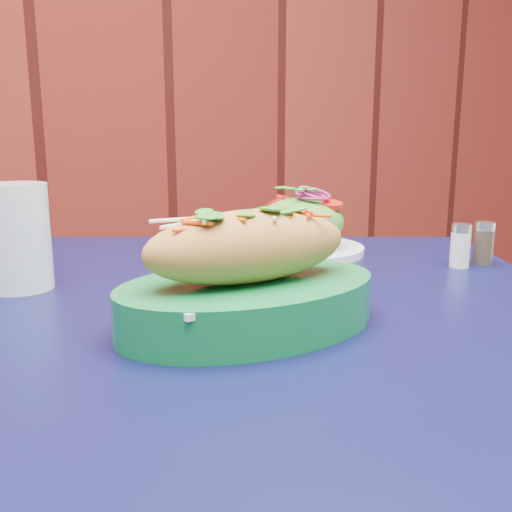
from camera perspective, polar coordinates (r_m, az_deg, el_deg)
name	(u,v)px	position (r m, az deg, el deg)	size (l,w,h in m)	color
cafe_table	(240,364)	(0.71, -1.59, -10.79)	(1.06, 1.06, 0.75)	black
banh_mi_basket	(249,280)	(0.57, -0.68, -2.42)	(0.29, 0.20, 0.13)	#0E7033
salad_plate	(299,228)	(0.92, 4.36, 2.86)	(0.21, 0.21, 0.11)	white
water_glass	(16,237)	(0.76, -22.84, 1.76)	(0.08, 0.08, 0.13)	silver
salt_shaker	(460,246)	(0.88, 19.76, 0.98)	(0.03, 0.03, 0.06)	white
pepper_shaker	(484,243)	(0.91, 21.81, 1.19)	(0.03, 0.03, 0.06)	#3F3326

